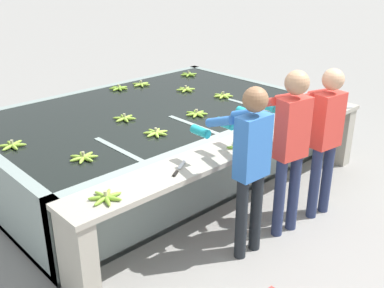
{
  "coord_description": "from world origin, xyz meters",
  "views": [
    {
      "loc": [
        -3.32,
        -2.56,
        2.63
      ],
      "look_at": [
        0.0,
        0.98,
        0.58
      ],
      "focal_mm": 42.0,
      "sensor_mm": 36.0,
      "label": 1
    }
  ],
  "objects_px": {
    "banana_bunch_floating_1": "(12,145)",
    "banana_bunch_ledge_0": "(240,147)",
    "banana_bunch_floating_0": "(196,114)",
    "worker_0": "(249,158)",
    "worker_2": "(324,130)",
    "knife_0": "(178,170)",
    "knife_1": "(335,108)",
    "banana_bunch_floating_7": "(267,100)",
    "banana_bunch_floating_5": "(83,157)",
    "worker_1": "(289,139)",
    "banana_bunch_floating_9": "(119,88)",
    "banana_bunch_floating_8": "(189,74)",
    "banana_bunch_floating_6": "(124,118)",
    "banana_bunch_floating_2": "(141,84)",
    "banana_bunch_floating_10": "(186,89)",
    "banana_bunch_floating_4": "(156,133)",
    "banana_bunch_ledge_1": "(106,197)",
    "banana_bunch_floating_3": "(223,96)"
  },
  "relations": [
    {
      "from": "banana_bunch_floating_5",
      "to": "banana_bunch_ledge_0",
      "type": "bearing_deg",
      "value": -34.02
    },
    {
      "from": "banana_bunch_floating_1",
      "to": "banana_bunch_ledge_0",
      "type": "xyz_separation_m",
      "value": [
        1.65,
        -1.62,
        0.0
      ]
    },
    {
      "from": "banana_bunch_floating_0",
      "to": "banana_bunch_ledge_1",
      "type": "height_order",
      "value": "banana_bunch_ledge_1"
    },
    {
      "from": "banana_bunch_floating_7",
      "to": "banana_bunch_floating_8",
      "type": "distance_m",
      "value": 1.75
    },
    {
      "from": "banana_bunch_floating_8",
      "to": "worker_1",
      "type": "bearing_deg",
      "value": -116.07
    },
    {
      "from": "banana_bunch_floating_2",
      "to": "banana_bunch_ledge_0",
      "type": "relative_size",
      "value": 1.01
    },
    {
      "from": "banana_bunch_floating_8",
      "to": "knife_1",
      "type": "height_order",
      "value": "banana_bunch_floating_8"
    },
    {
      "from": "banana_bunch_floating_0",
      "to": "banana_bunch_floating_3",
      "type": "distance_m",
      "value": 0.85
    },
    {
      "from": "banana_bunch_floating_1",
      "to": "banana_bunch_floating_9",
      "type": "relative_size",
      "value": 1.01
    },
    {
      "from": "worker_1",
      "to": "worker_2",
      "type": "distance_m",
      "value": 0.55
    },
    {
      "from": "worker_0",
      "to": "knife_1",
      "type": "height_order",
      "value": "worker_0"
    },
    {
      "from": "knife_1",
      "to": "worker_1",
      "type": "bearing_deg",
      "value": -164.58
    },
    {
      "from": "worker_2",
      "to": "banana_bunch_floating_10",
      "type": "distance_m",
      "value": 2.43
    },
    {
      "from": "banana_bunch_floating_4",
      "to": "worker_0",
      "type": "bearing_deg",
      "value": -89.59
    },
    {
      "from": "banana_bunch_floating_7",
      "to": "banana_bunch_floating_8",
      "type": "relative_size",
      "value": 0.99
    },
    {
      "from": "banana_bunch_floating_4",
      "to": "knife_1",
      "type": "distance_m",
      "value": 2.39
    },
    {
      "from": "worker_2",
      "to": "banana_bunch_floating_4",
      "type": "xyz_separation_m",
      "value": [
        -1.11,
        1.37,
        -0.12
      ]
    },
    {
      "from": "banana_bunch_floating_1",
      "to": "banana_bunch_floating_10",
      "type": "height_order",
      "value": "same"
    },
    {
      "from": "banana_bunch_floating_0",
      "to": "banana_bunch_floating_10",
      "type": "relative_size",
      "value": 0.99
    },
    {
      "from": "banana_bunch_floating_3",
      "to": "banana_bunch_floating_8",
      "type": "bearing_deg",
      "value": 68.69
    },
    {
      "from": "banana_bunch_floating_2",
      "to": "worker_1",
      "type": "bearing_deg",
      "value": -99.99
    },
    {
      "from": "banana_bunch_floating_1",
      "to": "banana_bunch_floating_7",
      "type": "bearing_deg",
      "value": -14.59
    },
    {
      "from": "knife_1",
      "to": "banana_bunch_floating_7",
      "type": "bearing_deg",
      "value": 116.46
    },
    {
      "from": "banana_bunch_floating_6",
      "to": "knife_1",
      "type": "height_order",
      "value": "banana_bunch_floating_6"
    },
    {
      "from": "banana_bunch_floating_4",
      "to": "banana_bunch_floating_10",
      "type": "xyz_separation_m",
      "value": [
        1.39,
        1.04,
        0.0
      ]
    },
    {
      "from": "knife_1",
      "to": "banana_bunch_ledge_0",
      "type": "bearing_deg",
      "value": -179.44
    },
    {
      "from": "banana_bunch_floating_1",
      "to": "banana_bunch_floating_2",
      "type": "xyz_separation_m",
      "value": [
        2.38,
        0.97,
        0.0
      ]
    },
    {
      "from": "banana_bunch_floating_2",
      "to": "knife_0",
      "type": "xyz_separation_m",
      "value": [
        -1.52,
        -2.55,
        -0.01
      ]
    },
    {
      "from": "knife_0",
      "to": "knife_1",
      "type": "relative_size",
      "value": 1.06
    },
    {
      "from": "banana_bunch_floating_2",
      "to": "banana_bunch_floating_5",
      "type": "xyz_separation_m",
      "value": [
        -2.01,
        -1.73,
        -0.0
      ]
    },
    {
      "from": "banana_bunch_floating_1",
      "to": "banana_bunch_floating_6",
      "type": "bearing_deg",
      "value": -4.66
    },
    {
      "from": "banana_bunch_floating_0",
      "to": "banana_bunch_ledge_0",
      "type": "distance_m",
      "value": 1.12
    },
    {
      "from": "worker_2",
      "to": "banana_bunch_floating_1",
      "type": "height_order",
      "value": "worker_2"
    },
    {
      "from": "knife_0",
      "to": "banana_bunch_floating_6",
      "type": "bearing_deg",
      "value": 72.81
    },
    {
      "from": "banana_bunch_floating_2",
      "to": "banana_bunch_floating_5",
      "type": "distance_m",
      "value": 2.65
    },
    {
      "from": "worker_1",
      "to": "knife_1",
      "type": "bearing_deg",
      "value": 15.42
    },
    {
      "from": "worker_2",
      "to": "knife_0",
      "type": "xyz_separation_m",
      "value": [
        -1.54,
        0.53,
        -0.12
      ]
    },
    {
      "from": "banana_bunch_floating_5",
      "to": "banana_bunch_ledge_1",
      "type": "xyz_separation_m",
      "value": [
        -0.28,
        -0.81,
        0.0
      ]
    },
    {
      "from": "worker_2",
      "to": "banana_bunch_floating_7",
      "type": "height_order",
      "value": "worker_2"
    },
    {
      "from": "banana_bunch_floating_8",
      "to": "banana_bunch_ledge_1",
      "type": "bearing_deg",
      "value": -142.16
    },
    {
      "from": "banana_bunch_floating_1",
      "to": "banana_bunch_floating_3",
      "type": "bearing_deg",
      "value": -5.47
    },
    {
      "from": "banana_bunch_floating_0",
      "to": "worker_0",
      "type": "bearing_deg",
      "value": -117.33
    },
    {
      "from": "banana_bunch_floating_1",
      "to": "worker_2",
      "type": "bearing_deg",
      "value": -41.29
    },
    {
      "from": "worker_1",
      "to": "banana_bunch_floating_7",
      "type": "distance_m",
      "value": 1.79
    },
    {
      "from": "banana_bunch_floating_5",
      "to": "knife_1",
      "type": "xyz_separation_m",
      "value": [
        3.13,
        -0.84,
        -0.01
      ]
    },
    {
      "from": "banana_bunch_floating_1",
      "to": "knife_1",
      "type": "bearing_deg",
      "value": -24.52
    },
    {
      "from": "knife_1",
      "to": "banana_bunch_floating_10",
      "type": "bearing_deg",
      "value": 113.52
    },
    {
      "from": "banana_bunch_floating_9",
      "to": "knife_0",
      "type": "distance_m",
      "value": 2.85
    },
    {
      "from": "banana_bunch_floating_6",
      "to": "banana_bunch_floating_10",
      "type": "height_order",
      "value": "same"
    },
    {
      "from": "banana_bunch_floating_5",
      "to": "banana_bunch_floating_8",
      "type": "bearing_deg",
      "value": 29.9
    }
  ]
}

